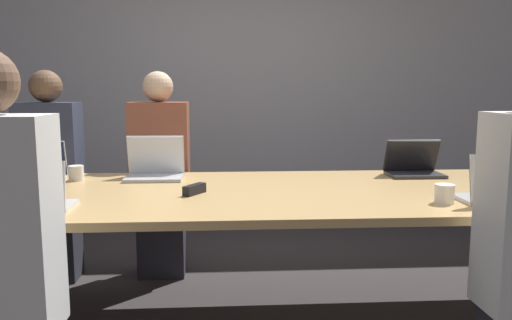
{
  "coord_description": "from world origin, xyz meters",
  "views": [
    {
      "loc": [
        -0.08,
        -2.61,
        1.31
      ],
      "look_at": [
        0.1,
        0.1,
        0.92
      ],
      "focal_mm": 35.0,
      "sensor_mm": 36.0,
      "label": 1
    }
  ],
  "objects_px": {
    "laptop_far_left": "(37,169)",
    "cup_near_right": "(444,194)",
    "laptop_far_midleft": "(155,166)",
    "laptop_near_right": "(496,189)",
    "cup_far_left": "(76,173)",
    "person_far_midleft": "(160,178)",
    "stapler": "(194,189)",
    "laptop_near_left": "(31,196)",
    "person_far_left": "(51,180)",
    "laptop_far_right": "(413,165)"
  },
  "relations": [
    {
      "from": "cup_near_right",
      "to": "laptop_far_right",
      "type": "xyz_separation_m",
      "value": [
        0.14,
        0.76,
        0.02
      ]
    },
    {
      "from": "person_far_midleft",
      "to": "cup_far_left",
      "type": "distance_m",
      "value": 0.66
    },
    {
      "from": "laptop_near_right",
      "to": "stapler",
      "type": "xyz_separation_m",
      "value": [
        -1.44,
        0.3,
        -0.05
      ]
    },
    {
      "from": "laptop_far_left",
      "to": "cup_near_right",
      "type": "bearing_deg",
      "value": -19.0
    },
    {
      "from": "person_far_midleft",
      "to": "laptop_far_left",
      "type": "height_order",
      "value": "person_far_midleft"
    },
    {
      "from": "person_far_left",
      "to": "laptop_near_left",
      "type": "bearing_deg",
      "value": -74.89
    },
    {
      "from": "laptop_near_right",
      "to": "cup_far_left",
      "type": "distance_m",
      "value": 2.28
    },
    {
      "from": "laptop_far_midleft",
      "to": "laptop_near_left",
      "type": "relative_size",
      "value": 1.02
    },
    {
      "from": "laptop_near_right",
      "to": "laptop_far_left",
      "type": "distance_m",
      "value": 2.51
    },
    {
      "from": "laptop_near_left",
      "to": "person_far_left",
      "type": "height_order",
      "value": "person_far_left"
    },
    {
      "from": "laptop_far_midleft",
      "to": "laptop_far_left",
      "type": "distance_m",
      "value": 0.69
    },
    {
      "from": "laptop_near_right",
      "to": "person_far_midleft",
      "type": "relative_size",
      "value": 0.21
    },
    {
      "from": "person_far_midleft",
      "to": "person_far_left",
      "type": "bearing_deg",
      "value": -177.38
    },
    {
      "from": "cup_near_right",
      "to": "person_far_midleft",
      "type": "relative_size",
      "value": 0.06
    },
    {
      "from": "person_far_midleft",
      "to": "laptop_far_left",
      "type": "relative_size",
      "value": 4.59
    },
    {
      "from": "laptop_far_right",
      "to": "cup_near_right",
      "type": "bearing_deg",
      "value": -100.39
    },
    {
      "from": "stapler",
      "to": "laptop_far_right",
      "type": "bearing_deg",
      "value": 52.49
    },
    {
      "from": "laptop_near_right",
      "to": "laptop_near_left",
      "type": "distance_m",
      "value": 2.14
    },
    {
      "from": "laptop_far_midleft",
      "to": "stapler",
      "type": "relative_size",
      "value": 2.29
    },
    {
      "from": "laptop_far_right",
      "to": "stapler",
      "type": "bearing_deg",
      "value": -160.14
    },
    {
      "from": "person_far_left",
      "to": "stapler",
      "type": "xyz_separation_m",
      "value": [
        1.03,
        -0.89,
        0.1
      ]
    },
    {
      "from": "person_far_midleft",
      "to": "laptop_far_left",
      "type": "bearing_deg",
      "value": -145.25
    },
    {
      "from": "cup_near_right",
      "to": "stapler",
      "type": "relative_size",
      "value": 0.61
    },
    {
      "from": "person_far_midleft",
      "to": "laptop_far_right",
      "type": "xyz_separation_m",
      "value": [
        1.63,
        -0.44,
        0.14
      ]
    },
    {
      "from": "laptop_far_left",
      "to": "cup_far_left",
      "type": "bearing_deg",
      "value": -5.93
    },
    {
      "from": "laptop_near_left",
      "to": "laptop_near_right",
      "type": "bearing_deg",
      "value": -179.57
    },
    {
      "from": "person_far_midleft",
      "to": "laptop_far_midleft",
      "type": "bearing_deg",
      "value": -86.54
    },
    {
      "from": "cup_near_right",
      "to": "laptop_far_midleft",
      "type": "bearing_deg",
      "value": 152.23
    },
    {
      "from": "laptop_far_midleft",
      "to": "person_far_midleft",
      "type": "height_order",
      "value": "person_far_midleft"
    },
    {
      "from": "laptop_near_right",
      "to": "laptop_far_left",
      "type": "bearing_deg",
      "value": -17.62
    },
    {
      "from": "person_far_left",
      "to": "stapler",
      "type": "distance_m",
      "value": 1.36
    },
    {
      "from": "laptop_far_midleft",
      "to": "cup_far_left",
      "type": "bearing_deg",
      "value": -173.31
    },
    {
      "from": "person_far_left",
      "to": "stapler",
      "type": "bearing_deg",
      "value": -40.85
    },
    {
      "from": "laptop_far_right",
      "to": "cup_far_left",
      "type": "relative_size",
      "value": 3.78
    },
    {
      "from": "cup_far_left",
      "to": "laptop_far_right",
      "type": "bearing_deg",
      "value": 1.29
    },
    {
      "from": "laptop_far_midleft",
      "to": "person_far_midleft",
      "type": "relative_size",
      "value": 0.24
    },
    {
      "from": "laptop_near_left",
      "to": "stapler",
      "type": "xyz_separation_m",
      "value": [
        0.7,
        0.32,
        -0.04
      ]
    },
    {
      "from": "cup_far_left",
      "to": "laptop_near_left",
      "type": "bearing_deg",
      "value": -88.38
    },
    {
      "from": "cup_far_left",
      "to": "stapler",
      "type": "relative_size",
      "value": 0.59
    },
    {
      "from": "laptop_far_midleft",
      "to": "person_far_left",
      "type": "bearing_deg",
      "value": 152.38
    },
    {
      "from": "laptop_far_left",
      "to": "person_far_midleft",
      "type": "bearing_deg",
      "value": 34.75
    },
    {
      "from": "laptop_near_right",
      "to": "cup_near_right",
      "type": "bearing_deg",
      "value": -4.49
    },
    {
      "from": "laptop_near_right",
      "to": "cup_near_right",
      "type": "relative_size",
      "value": 3.35
    },
    {
      "from": "cup_far_left",
      "to": "stapler",
      "type": "distance_m",
      "value": 0.84
    },
    {
      "from": "laptop_far_left",
      "to": "person_far_left",
      "type": "distance_m",
      "value": 0.45
    },
    {
      "from": "laptop_far_midleft",
      "to": "laptop_far_left",
      "type": "relative_size",
      "value": 1.1
    },
    {
      "from": "laptop_far_right",
      "to": "person_far_midleft",
      "type": "bearing_deg",
      "value": 164.95
    },
    {
      "from": "stapler",
      "to": "laptop_far_left",
      "type": "bearing_deg",
      "value": -173.1
    },
    {
      "from": "laptop_near_right",
      "to": "cup_far_left",
      "type": "relative_size",
      "value": 3.44
    },
    {
      "from": "laptop_near_right",
      "to": "stapler",
      "type": "relative_size",
      "value": 2.04
    }
  ]
}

